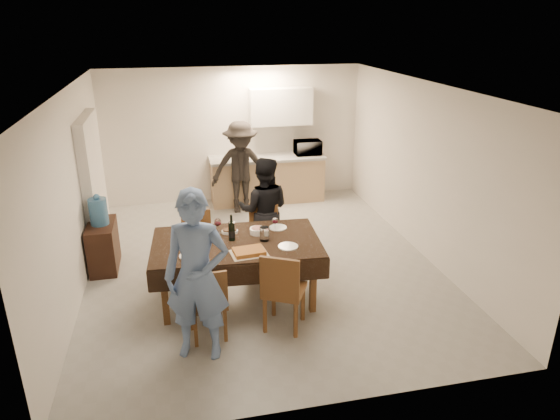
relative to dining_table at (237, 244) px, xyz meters
The scene contains 33 objects.
floor 1.28m from the dining_table, 61.35° to the left, with size 5.00×6.00×0.02m, color #9D9D99.
ceiling 2.08m from the dining_table, 61.35° to the left, with size 5.00×6.00×0.02m, color white.
wall_back 3.95m from the dining_table, 82.90° to the left, with size 5.00×0.02×2.60m, color silver.
wall_front 2.23m from the dining_table, 77.10° to the right, with size 5.00×0.02×2.60m, color silver.
wall_left 2.26m from the dining_table, 156.28° to the left, with size 0.02×6.00×2.60m, color silver.
wall_right 3.16m from the dining_table, 16.53° to the left, with size 0.02×6.00×2.60m, color silver.
stub_partition 2.86m from the dining_table, 132.87° to the left, with size 0.15×1.40×2.10m, color silver.
kitchen_base_cabinet 3.74m from the dining_table, 73.09° to the left, with size 2.20×0.60×0.86m, color tan.
kitchen_worktop 3.73m from the dining_table, 73.09° to the left, with size 2.24×0.64×0.05m, color #A0A09B.
upper_cabinet 4.10m from the dining_table, 69.52° to the left, with size 1.20×0.34×0.70m, color white.
dining_table is the anchor object (origin of this frame).
chair_near_left 0.98m from the dining_table, 118.28° to the right, with size 0.45×0.45×0.49m.
chair_near_right 0.97m from the dining_table, 61.96° to the right, with size 0.61×0.64×0.54m.
chair_far_left 0.83m from the dining_table, 124.17° to the left, with size 0.43×0.43×0.50m.
chair_far_right 0.83m from the dining_table, 55.74° to the left, with size 0.55×0.57×0.51m.
console 2.24m from the dining_table, 144.93° to the left, with size 0.38×0.75×0.70m, color black.
water_jug 2.20m from the dining_table, 144.93° to the left, with size 0.26×0.26×0.38m, color teal.
wine_bottle 0.22m from the dining_table, 135.00° to the left, with size 0.09×0.09×0.34m, color black, non-canonical shape.
water_pitcher 0.38m from the dining_table, ahead, with size 0.12×0.12×0.18m, color white.
savoury_tart 0.40m from the dining_table, 75.26° to the right, with size 0.43×0.32×0.05m, color #BB7E37.
salad_bowl 0.36m from the dining_table, 30.96° to the left, with size 0.20×0.20×0.08m, color white.
mushroom_dish 0.29m from the dining_table, 100.12° to the left, with size 0.20×0.20×0.03m, color white.
wine_glass_a 0.62m from the dining_table, 155.56° to the right, with size 0.09×0.09×0.19m, color white, non-canonical shape.
wine_glass_b 0.62m from the dining_table, 24.44° to the left, with size 0.08×0.08×0.18m, color white, non-canonical shape.
wine_glass_c 0.39m from the dining_table, 123.69° to the left, with size 0.09×0.09×0.21m, color white, non-canonical shape.
plate_near_left 0.67m from the dining_table, 153.43° to the right, with size 0.25×0.25×0.01m, color white.
plate_near_right 0.67m from the dining_table, 26.57° to the right, with size 0.25×0.25×0.01m, color white.
plate_far_left 0.67m from the dining_table, 153.43° to the left, with size 0.24×0.24×0.01m, color white.
plate_far_right 0.67m from the dining_table, 26.57° to the left, with size 0.24×0.24×0.01m, color white.
microwave 4.05m from the dining_table, 61.90° to the left, with size 0.51×0.35×0.28m, color white.
person_near 1.20m from the dining_table, 117.65° to the right, with size 0.69×0.45×1.89m, color #627FB4.
person_far 1.19m from the dining_table, 62.35° to the left, with size 0.78×0.61×1.60m, color black.
person_kitchen 3.16m from the dining_table, 80.80° to the left, with size 1.11×0.64×1.72m, color black.
Camera 1 is at (-1.17, -6.59, 3.48)m, focal length 32.00 mm.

